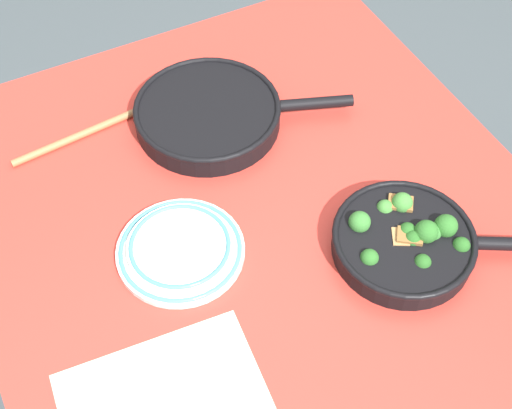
# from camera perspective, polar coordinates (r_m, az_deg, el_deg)

# --- Properties ---
(ground_plane) EXTENTS (14.00, 14.00, 0.00)m
(ground_plane) POSITION_cam_1_polar(r_m,az_deg,el_deg) (1.96, 0.00, -13.75)
(ground_plane) COLOR #424C51
(dining_table_red) EXTENTS (1.11, 1.03, 0.74)m
(dining_table_red) POSITION_cam_1_polar(r_m,az_deg,el_deg) (1.38, 0.00, -2.51)
(dining_table_red) COLOR red
(dining_table_red) RESTS_ON ground_plane
(skillet_broccoli) EXTENTS (0.27, 0.37, 0.07)m
(skillet_broccoli) POSITION_cam_1_polar(r_m,az_deg,el_deg) (1.27, 11.97, -2.80)
(skillet_broccoli) COLOR black
(skillet_broccoli) RESTS_ON dining_table_red
(skillet_eggs) EXTENTS (0.30, 0.43, 0.05)m
(skillet_eggs) POSITION_cam_1_polar(r_m,az_deg,el_deg) (1.45, -3.77, 7.24)
(skillet_eggs) COLOR black
(skillet_eggs) RESTS_ON dining_table_red
(wooden_spoon) EXTENTS (0.07, 0.40, 0.02)m
(wooden_spoon) POSITION_cam_1_polar(r_m,az_deg,el_deg) (1.49, -10.40, 7.00)
(wooden_spoon) COLOR #996B42
(wooden_spoon) RESTS_ON dining_table_red
(dinner_plate_stack) EXTENTS (0.23, 0.23, 0.03)m
(dinner_plate_stack) POSITION_cam_1_polar(r_m,az_deg,el_deg) (1.26, -6.08, -3.55)
(dinner_plate_stack) COLOR white
(dinner_plate_stack) RESTS_ON dining_table_red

